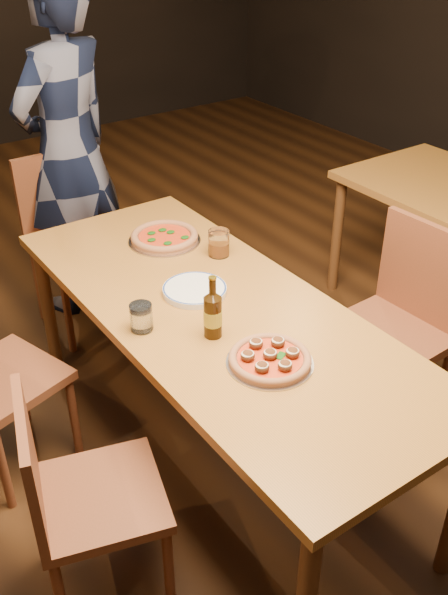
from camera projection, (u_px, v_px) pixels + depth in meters
ground at (217, 452)px, 2.89m from camera, size 9.00×9.00×0.00m
table_main at (217, 323)px, 2.53m from camera, size 0.80×2.00×0.75m
chair_main_nw at (100, 496)px, 2.13m from camera, size 0.50×0.50×0.87m
chair_main_sw at (2, 378)px, 2.61m from camera, size 0.52×0.52×0.89m
chair_main_e at (385, 335)px, 2.79m from camera, size 0.48×0.48×0.98m
chair_end at (81, 244)px, 3.49m from camera, size 0.46×0.46×0.98m
pizza_meatball at (270, 358)px, 2.19m from camera, size 0.29×0.29×0.05m
pizza_margherita at (164, 237)px, 2.94m from camera, size 0.32×0.32×0.04m
plate_stack at (195, 290)px, 2.57m from camera, size 0.25×0.25×0.02m
beer_bottle at (213, 316)px, 2.29m from camera, size 0.07×0.07×0.23m
water_glass at (141, 317)px, 2.34m from camera, size 0.08×0.08×0.10m
amber_glass at (219, 243)px, 2.81m from camera, size 0.09×0.09×0.11m
diner at (68, 150)px, 3.48m from camera, size 0.79×0.67×1.83m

